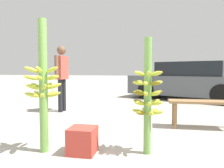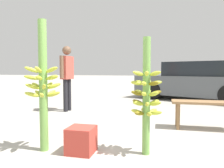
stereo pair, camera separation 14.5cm
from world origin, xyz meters
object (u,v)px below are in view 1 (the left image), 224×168
object	(u,v)px
vendor_person	(62,72)
parked_car	(188,81)
banana_stalk_left	(43,85)
banana_stalk_center	(148,95)
produce_crate	(83,140)
market_bench	(202,106)

from	to	relation	value
vendor_person	parked_car	bearing A→B (deg)	-44.18
vendor_person	banana_stalk_left	bearing A→B (deg)	-156.14
banana_stalk_center	produce_crate	distance (m)	0.98
vendor_person	market_bench	world-z (taller)	vendor_person
market_bench	vendor_person	bearing A→B (deg)	160.50
banana_stalk_center	market_bench	distance (m)	1.68
produce_crate	vendor_person	bearing A→B (deg)	118.47
banana_stalk_left	produce_crate	bearing A→B (deg)	3.72
banana_stalk_left	vendor_person	distance (m)	2.73
vendor_person	parked_car	world-z (taller)	vendor_person
banana_stalk_left	produce_crate	distance (m)	0.84
banana_stalk_left	parked_car	bearing A→B (deg)	65.39
banana_stalk_left	parked_car	size ratio (longest dim) A/B	0.39
banana_stalk_left	parked_car	xyz separation A→B (m)	(2.55, 5.57, -0.20)
banana_stalk_left	market_bench	size ratio (longest dim) A/B	1.43
banana_stalk_left	vendor_person	size ratio (longest dim) A/B	1.02
banana_stalk_center	produce_crate	size ratio (longest dim) A/B	4.39
banana_stalk_center	parked_car	bearing A→B (deg)	76.67
banana_stalk_left	parked_car	distance (m)	6.13
produce_crate	banana_stalk_center	bearing A→B (deg)	10.48
vendor_person	produce_crate	bearing A→B (deg)	-146.71
vendor_person	produce_crate	xyz separation A→B (m)	(1.38, -2.55, -0.82)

